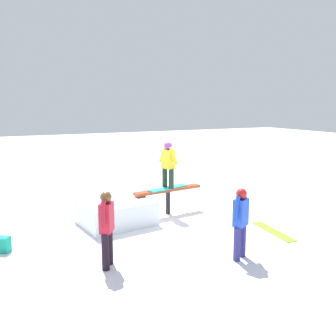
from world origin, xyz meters
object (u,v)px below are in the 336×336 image
Objects in this scene: rail_feature at (168,193)px; loose_snowboard_lime at (273,231)px; main_rider_on_rail at (168,165)px; bystander_blue at (241,220)px; backpack_on_snow at (2,244)px; bystander_red at (107,225)px.

rail_feature is 3.13m from loose_snowboard_lime.
main_rider_on_rail is at bearing 40.39° from loose_snowboard_lime.
bystander_blue reaches higher than loose_snowboard_lime.
rail_feature is 3.53m from bystander_blue.
bystander_red is at bearing -11.66° from backpack_on_snow.
main_rider_on_rail is 3.84m from bystander_red.
bystander_blue is at bearing 1.90° from backpack_on_snow.
loose_snowboard_lime is at bearing 17.47° from backpack_on_snow.
rail_feature is 1.41× the size of loose_snowboard_lime.
bystander_red reaches higher than rail_feature.
main_rider_on_rail is 0.91× the size of bystander_blue.
bystander_blue is (-0.08, -3.52, -0.60)m from main_rider_on_rail.
bystander_red is (-2.66, -2.71, 0.22)m from rail_feature.
rail_feature reaches higher than backpack_on_snow.
main_rider_on_rail is 3.58m from bystander_blue.
bystander_red reaches higher than bystander_blue.
bystander_blue reaches higher than rail_feature.
bystander_red is 0.99× the size of loose_snowboard_lime.
bystander_red is 2.61m from backpack_on_snow.
bystander_red is 4.43m from loose_snowboard_lime.
backpack_on_snow is at bearing -100.72° from bystander_red.
main_rider_on_rail is 0.88× the size of loose_snowboard_lime.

